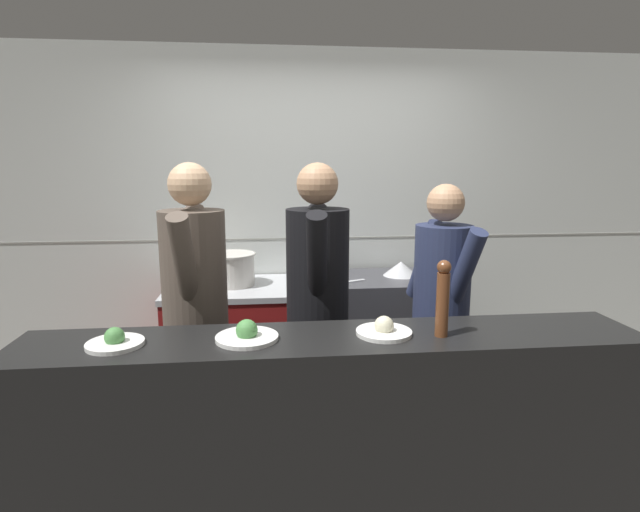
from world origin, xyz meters
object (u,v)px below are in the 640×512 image
Objects in this scene: oven_range at (243,342)px; plated_dish_dessert at (384,330)px; chef_sous at (318,300)px; chef_line at (441,306)px; plated_dish_appetiser at (247,335)px; chef_head_cook at (195,304)px; stock_pot at (231,268)px; pepper_mill at (443,297)px; chefs_knife at (338,283)px; plated_dish_main at (115,341)px; mixing_bowl_steel at (401,268)px.

oven_range is 1.73m from plated_dish_dessert.
chef_sous is 1.07× the size of chef_line.
plated_dish_appetiser reaches higher than plated_dish_dessert.
plated_dish_dessert is 0.14× the size of chef_head_cook.
stock_pot is at bearing 83.92° from chef_head_cook.
chef_line is at bearing 70.18° from pepper_mill.
chefs_knife is 1.31× the size of plated_dish_appetiser.
chef_head_cook is at bearing 166.67° from chef_line.
plated_dish_main is at bearing 178.83° from pepper_mill.
mixing_bowl_steel is 0.15× the size of chef_head_cook.
oven_range is 0.61× the size of chef_head_cook.
chef_line is (1.28, -0.82, -0.09)m from stock_pot.
chef_head_cook reaches higher than plated_dish_appetiser.
chef_head_cook reaches higher than oven_range.
mixing_bowl_steel is at bearing 56.26° from chef_sous.
chefs_knife is at bearing 65.91° from plated_dish_appetiser.
stock_pot is (-0.07, 0.03, 0.56)m from oven_range.
chefs_knife is 1.41m from pepper_mill.
chef_line reaches higher than chefs_knife.
stock_pot reaches higher than oven_range.
chef_head_cook reaches higher than stock_pot.
oven_range is 0.61× the size of chef_sous.
stock_pot reaches higher than plated_dish_dessert.
chef_line is (1.42, 0.03, -0.07)m from chef_head_cook.
oven_range is 0.56m from stock_pot.
chef_line is at bearing 23.09° from plated_dish_main.
chefs_knife is 0.81m from chef_line.
chef_head_cook is at bearing -99.25° from stock_pot.
pepper_mill is 1.37m from chef_head_cook.
chefs_knife is 1.44m from plated_dish_appetiser.
plated_dish_main is at bearing -106.04° from chef_head_cook.
pepper_mill is at bearing -50.12° from chef_sous.
chefs_knife is 1.04× the size of pepper_mill.
oven_range is 4.54× the size of plated_dish_main.
oven_range is at bearing 166.46° from chefs_knife.
plated_dish_appetiser is at bearing -61.80° from chef_head_cook.
chef_line is at bearing 7.74° from chef_sous.
plated_dish_dessert is at bearing -89.35° from chefs_knife.
pepper_mill is at bearing -79.16° from chefs_knife.
chef_head_cook reaches higher than chef_line.
chef_sous reaches higher than plated_dish_dessert.
chefs_knife is 0.68m from chef_sous.
stock_pot is at bearing -179.72° from mixing_bowl_steel.
plated_dish_main is 0.13× the size of chef_head_cook.
chef_sous is (-0.23, 0.67, -0.04)m from plated_dish_dessert.
pepper_mill is (0.85, -0.04, 0.15)m from plated_dish_appetiser.
mixing_bowl_steel reaches higher than oven_range.
chefs_knife is at bearing 115.51° from chef_line.
oven_range is 0.66× the size of chef_line.
chef_head_cook is at bearing 115.04° from plated_dish_appetiser.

